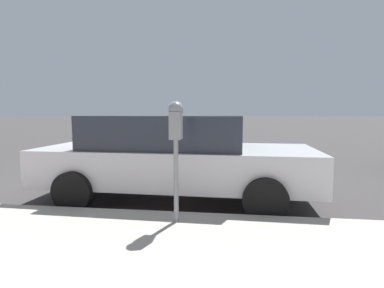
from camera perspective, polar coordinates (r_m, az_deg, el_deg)
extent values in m
plane|color=#3D3A3A|center=(6.61, -7.18, -7.44)|extent=(220.00, 220.00, 0.00)
cylinder|color=gray|center=(3.81, -3.04, -7.03)|extent=(0.06, 0.06, 1.06)
cube|color=gray|center=(3.71, -3.11, 3.52)|extent=(0.20, 0.14, 0.34)
sphere|color=gray|center=(3.71, -3.12, 6.66)|extent=(0.19, 0.19, 0.19)
cube|color=#19389E|center=(3.82, -2.81, 2.95)|extent=(0.01, 0.11, 0.12)
cube|color=black|center=(3.82, -2.82, 4.74)|extent=(0.01, 0.10, 0.08)
cube|color=#B7BABF|center=(5.28, -2.95, -3.91)|extent=(1.88, 4.71, 0.61)
cube|color=#232833|center=(5.25, -4.98, 2.42)|extent=(1.62, 2.65, 0.55)
cylinder|color=black|center=(6.12, 12.30, -5.57)|extent=(0.23, 0.64, 0.64)
cylinder|color=black|center=(4.39, 13.77, -10.24)|extent=(0.23, 0.64, 0.64)
cylinder|color=black|center=(6.59, -13.83, -4.77)|extent=(0.23, 0.64, 0.64)
cylinder|color=black|center=(5.04, -21.64, -8.39)|extent=(0.23, 0.64, 0.64)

